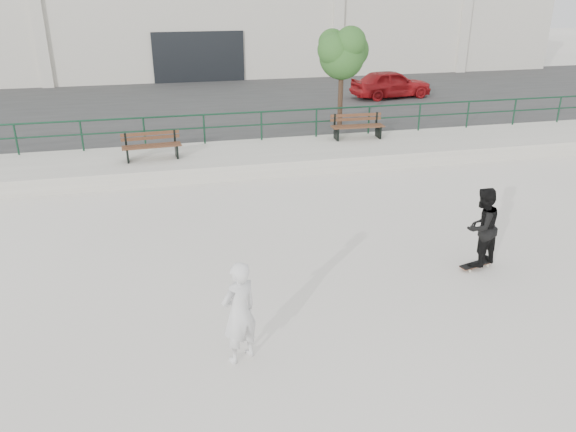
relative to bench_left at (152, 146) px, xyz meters
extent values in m
plane|color=beige|center=(2.79, -9.34, -0.91)|extent=(120.00, 120.00, 0.00)
cube|color=#B8B4A8|center=(2.79, 0.16, -0.66)|extent=(30.00, 3.00, 0.50)
cube|color=#343434|center=(2.79, 8.66, -0.66)|extent=(60.00, 14.00, 0.50)
cylinder|color=#153C27|center=(2.79, 1.46, 0.59)|extent=(28.00, 0.06, 0.06)
cylinder|color=#153C27|center=(2.79, 1.46, 0.14)|extent=(28.00, 0.05, 0.05)
cylinder|color=#153C27|center=(-4.21, 1.46, 0.09)|extent=(0.06, 0.06, 1.00)
cylinder|color=#153C27|center=(-2.21, 1.46, 0.09)|extent=(0.06, 0.06, 1.00)
cylinder|color=#153C27|center=(-0.21, 1.46, 0.09)|extent=(0.06, 0.06, 1.00)
cylinder|color=#153C27|center=(1.79, 1.46, 0.09)|extent=(0.06, 0.06, 1.00)
cylinder|color=#153C27|center=(3.79, 1.46, 0.09)|extent=(0.06, 0.06, 1.00)
cylinder|color=#153C27|center=(5.79, 1.46, 0.09)|extent=(0.06, 0.06, 1.00)
cylinder|color=#153C27|center=(7.79, 1.46, 0.09)|extent=(0.06, 0.06, 1.00)
cylinder|color=#153C27|center=(9.79, 1.46, 0.09)|extent=(0.06, 0.06, 1.00)
cylinder|color=#153C27|center=(11.79, 1.46, 0.09)|extent=(0.06, 0.06, 1.00)
cylinder|color=#153C27|center=(13.79, 1.46, 0.09)|extent=(0.06, 0.06, 1.00)
cylinder|color=#153C27|center=(15.79, 1.46, 0.09)|extent=(0.06, 0.06, 1.00)
cube|color=beige|center=(2.79, 22.66, 3.09)|extent=(44.00, 16.00, 8.00)
cube|color=black|center=(2.79, 14.61, 0.69)|extent=(5.00, 0.15, 3.20)
cube|color=beige|center=(-5.21, 14.56, 2.19)|extent=(0.60, 0.25, 6.20)
cube|color=beige|center=(10.79, 14.56, 2.19)|extent=(0.60, 0.25, 6.20)
cube|color=beige|center=(18.79, 14.56, 2.19)|extent=(0.60, 0.25, 6.20)
cube|color=#4C2D1A|center=(0.02, -0.25, 0.02)|extent=(1.82, 0.26, 0.04)
cube|color=#4C2D1A|center=(0.00, -0.07, 0.02)|extent=(1.82, 0.26, 0.04)
cube|color=#4C2D1A|center=(-0.01, 0.12, 0.02)|extent=(1.82, 0.26, 0.04)
cube|color=#4C2D1A|center=(-0.01, 0.20, 0.21)|extent=(1.81, 0.18, 0.10)
cube|color=#4C2D1A|center=(-0.01, 0.20, 0.35)|extent=(1.81, 0.18, 0.10)
cube|color=black|center=(-0.75, -0.12, -0.20)|extent=(0.10, 0.51, 0.42)
cube|color=black|center=(-0.77, 0.14, 0.21)|extent=(0.06, 0.05, 0.42)
cube|color=black|center=(0.76, -0.01, -0.20)|extent=(0.10, 0.51, 0.42)
cube|color=black|center=(0.74, 0.25, 0.21)|extent=(0.06, 0.05, 0.42)
cube|color=#4C2D1A|center=(7.14, 0.67, 0.03)|extent=(1.87, 0.20, 0.04)
cube|color=#4C2D1A|center=(7.15, 0.86, 0.03)|extent=(1.87, 0.20, 0.04)
cube|color=#4C2D1A|center=(7.15, 1.04, 0.03)|extent=(1.87, 0.20, 0.04)
cube|color=#4C2D1A|center=(7.16, 1.13, 0.23)|extent=(1.87, 0.12, 0.10)
cube|color=#4C2D1A|center=(7.16, 1.13, 0.38)|extent=(1.87, 0.12, 0.10)
cube|color=black|center=(6.37, 0.89, -0.20)|extent=(0.08, 0.52, 0.44)
cube|color=black|center=(6.38, 1.16, 0.23)|extent=(0.06, 0.05, 0.44)
cube|color=black|center=(7.92, 0.82, -0.20)|extent=(0.08, 0.52, 0.44)
cube|color=black|center=(7.94, 1.09, 0.23)|extent=(0.06, 0.05, 0.44)
cylinder|color=#453122|center=(7.12, 2.82, 0.71)|extent=(0.19, 0.19, 2.24)
sphere|color=#275A21|center=(7.12, 2.82, 2.20)|extent=(1.68, 1.68, 1.68)
sphere|color=#275A21|center=(7.59, 3.10, 2.38)|extent=(1.31, 1.31, 1.31)
sphere|color=#275A21|center=(6.75, 2.64, 2.48)|extent=(1.21, 1.21, 1.21)
sphere|color=#275A21|center=(7.31, 2.45, 2.76)|extent=(1.12, 1.12, 1.12)
sphere|color=#275A21|center=(6.84, 3.20, 2.66)|extent=(1.03, 1.03, 1.03)
imported|color=#A51418|center=(11.33, 7.82, 0.25)|extent=(4.01, 1.94, 1.32)
cube|color=black|center=(6.63, -8.13, -0.83)|extent=(0.81, 0.39, 0.02)
cube|color=brown|center=(6.63, -8.13, -0.84)|extent=(0.81, 0.39, 0.01)
cube|color=gray|center=(6.37, -8.19, -0.87)|extent=(0.10, 0.17, 0.03)
cube|color=gray|center=(6.88, -8.06, -0.87)|extent=(0.10, 0.17, 0.03)
cylinder|color=beige|center=(6.40, -8.29, -0.89)|extent=(0.06, 0.04, 0.06)
cylinder|color=beige|center=(6.35, -8.10, -0.89)|extent=(0.06, 0.04, 0.06)
cylinder|color=beige|center=(6.90, -8.15, -0.89)|extent=(0.06, 0.04, 0.06)
cylinder|color=beige|center=(6.85, -7.97, -0.89)|extent=(0.06, 0.04, 0.06)
imported|color=black|center=(6.63, -8.13, 0.04)|extent=(1.02, 0.92, 1.71)
imported|color=silver|center=(1.23, -10.09, -0.04)|extent=(0.76, 0.67, 1.75)
camera|label=1|loc=(0.25, -17.60, 4.75)|focal=35.00mm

